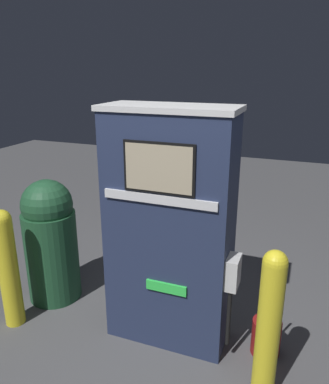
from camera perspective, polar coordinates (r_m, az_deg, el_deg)
name	(u,v)px	position (r m, az deg, el deg)	size (l,w,h in m)	color
ground_plane	(160,348)	(3.25, -0.71, -22.72)	(14.00, 14.00, 0.00)	#4C4C4F
gas_pump	(170,230)	(2.89, 0.78, -5.82)	(1.06, 0.45, 1.89)	#232D4C
safety_bollard	(269,324)	(2.62, 15.61, -18.87)	(0.15, 0.15, 1.10)	yellow
trash_bin	(51,239)	(3.69, -16.97, -6.93)	(0.49, 0.49, 1.18)	#1E4C2D
safety_bollard_far	(8,266)	(3.45, -22.77, -10.32)	(0.17, 0.17, 1.06)	yellow
squeegee_bucket	(266,337)	(3.22, 15.21, -20.48)	(0.22, 0.22, 0.64)	maroon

